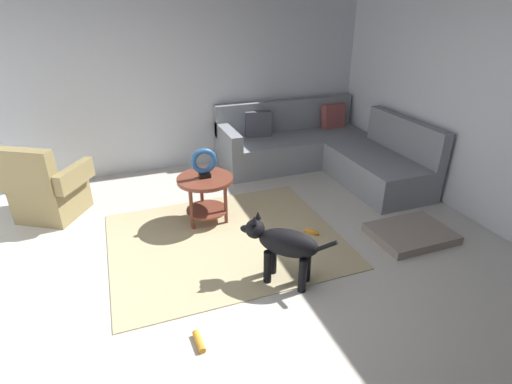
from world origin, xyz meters
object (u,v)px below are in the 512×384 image
(side_table, at_px, (206,188))
(dog_toy_bone, at_px, (311,232))
(dog, at_px, (283,245))
(dog_toy_rope, at_px, (199,341))
(dog_bed_mat, at_px, (411,234))
(torus_sculpture, at_px, (204,162))
(sectional_couch, at_px, (322,151))
(armchair, at_px, (47,191))

(side_table, distance_m, dog_toy_bone, 1.22)
(dog, bearing_deg, side_table, 58.25)
(dog_toy_bone, bearing_deg, dog_toy_rope, -144.24)
(dog_toy_rope, bearing_deg, side_table, 73.90)
(dog_bed_mat, xyz_separation_m, dog, (-1.54, -0.18, 0.33))
(torus_sculpture, distance_m, dog_toy_rope, 1.89)
(side_table, relative_size, torus_sculpture, 1.84)
(sectional_couch, distance_m, dog, 2.63)
(sectional_couch, xyz_separation_m, torus_sculpture, (-1.91, -0.88, 0.42))
(dog, relative_size, dog_toy_bone, 3.70)
(dog_toy_bone, bearing_deg, sectional_couch, 58.16)
(torus_sculpture, bearing_deg, side_table, 88.21)
(dog_toy_rope, bearing_deg, dog_toy_bone, 35.76)
(armchair, relative_size, dog_toy_rope, 5.14)
(dog_toy_rope, bearing_deg, dog, 28.01)
(dog_toy_rope, bearing_deg, torus_sculpture, 73.90)
(dog_bed_mat, height_order, dog_toy_rope, dog_bed_mat)
(torus_sculpture, xyz_separation_m, dog, (0.37, -1.24, -0.33))
(sectional_couch, height_order, dog_toy_rope, sectional_couch)
(sectional_couch, bearing_deg, dog, -126.15)
(armchair, xyz_separation_m, dog, (2.00, -1.97, 0.05))
(sectional_couch, distance_m, armchair, 3.55)
(dog, bearing_deg, torus_sculpture, 58.25)
(dog, bearing_deg, dog_toy_rope, 159.81)
(dog_bed_mat, relative_size, dog_toy_rope, 4.13)
(dog_bed_mat, xyz_separation_m, dog_toy_rope, (-2.40, -0.63, -0.02))
(dog, distance_m, dog_toy_rope, 1.03)
(armchair, height_order, side_table, armchair)
(armchair, relative_size, dog_bed_mat, 1.24)
(sectional_couch, bearing_deg, side_table, -155.21)
(side_table, xyz_separation_m, dog, (0.37, -1.24, -0.04))
(dog_bed_mat, distance_m, dog, 1.59)
(sectional_couch, xyz_separation_m, side_table, (-1.91, -0.88, 0.13))
(sectional_couch, xyz_separation_m, dog, (-1.55, -2.12, 0.09))
(sectional_couch, distance_m, torus_sculpture, 2.15)
(armchair, distance_m, torus_sculpture, 1.83)
(dog_bed_mat, distance_m, dog_toy_bone, 1.03)
(armchair, height_order, dog_bed_mat, armchair)
(armchair, bearing_deg, dog_toy_rope, -33.74)
(sectional_couch, relative_size, torus_sculpture, 6.90)
(dog_toy_bone, bearing_deg, side_table, 146.35)
(torus_sculpture, distance_m, dog, 1.33)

